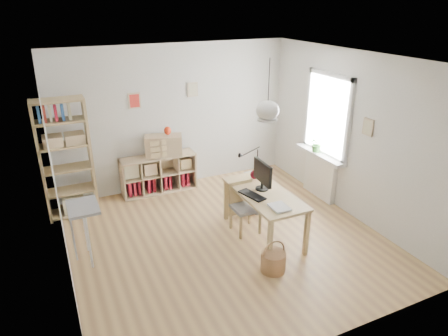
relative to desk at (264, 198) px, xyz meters
name	(u,v)px	position (x,y,z in m)	size (l,w,h in m)	color
ground	(226,239)	(-0.55, 0.15, -0.66)	(4.50, 4.50, 0.00)	tan
room_shell	(268,110)	(0.00, 0.00, 1.34)	(4.50, 4.50, 4.50)	silver
window_unit	(328,115)	(1.68, 0.75, 0.89)	(0.07, 1.16, 1.46)	white
radiator	(320,176)	(1.64, 0.75, -0.26)	(0.10, 0.80, 0.80)	white
windowsill	(320,155)	(1.59, 0.75, 0.17)	(0.22, 1.20, 0.06)	white
desk	(264,198)	(0.00, 0.00, 0.00)	(0.70, 1.50, 0.75)	tan
cube_shelf	(157,176)	(-1.02, 2.23, -0.36)	(1.40, 0.38, 0.72)	#CBB086
tall_bookshelf	(65,155)	(-2.59, 1.95, 0.43)	(0.80, 0.38, 2.00)	tan
side_table	(79,219)	(-2.59, 0.50, 0.01)	(0.40, 0.55, 0.85)	#959598
chair	(244,204)	(-0.19, 0.28, -0.20)	(0.40, 0.40, 0.80)	#959598
wicker_basket	(273,261)	(-0.31, -0.82, -0.50)	(0.34, 0.34, 0.47)	olive
storage_chest	(264,195)	(0.51, 0.84, -0.46)	(0.58, 0.66, 0.61)	silver
monitor	(263,174)	(0.03, 0.11, 0.34)	(0.20, 0.51, 0.44)	black
keyboard	(252,195)	(-0.22, -0.03, 0.10)	(0.17, 0.44, 0.02)	black
task_lamp	(248,159)	(0.04, 0.61, 0.40)	(0.42, 0.16, 0.45)	black
yarn_ball	(255,175)	(0.11, 0.49, 0.17)	(0.14, 0.14, 0.14)	#530B1B
paper_tray	(279,207)	(-0.06, -0.52, 0.11)	(0.23, 0.29, 0.03)	white
drawer_chest	(164,145)	(-0.87, 2.19, 0.26)	(0.67, 0.31, 0.38)	#CBB086
red_vase	(168,131)	(-0.78, 2.19, 0.53)	(0.13, 0.13, 0.16)	#AC250E
potted_plant	(317,144)	(1.57, 0.85, 0.35)	(0.26, 0.23, 0.29)	#2A5821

